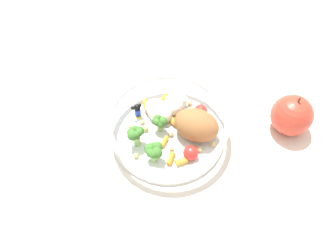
% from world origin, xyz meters
% --- Properties ---
extents(ground_plane, '(2.40, 2.40, 0.00)m').
position_xyz_m(ground_plane, '(0.00, 0.00, 0.00)').
color(ground_plane, silver).
extents(food_container, '(0.23, 0.23, 0.07)m').
position_xyz_m(food_container, '(-0.02, 0.01, 0.03)').
color(food_container, white).
rests_on(food_container, ground_plane).
extents(loose_apple, '(0.08, 0.08, 0.09)m').
position_xyz_m(loose_apple, '(-0.18, 0.18, 0.04)').
color(loose_apple, '#BC3828').
rests_on(loose_apple, ground_plane).
extents(folded_napkin, '(0.13, 0.16, 0.01)m').
position_xyz_m(folded_napkin, '(0.10, -0.21, 0.00)').
color(folded_napkin, white).
rests_on(folded_napkin, ground_plane).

